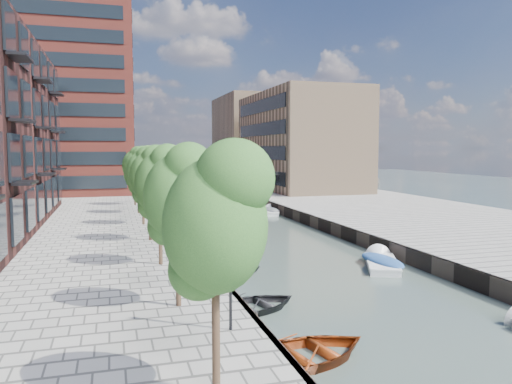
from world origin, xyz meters
name	(u,v)px	position (x,y,z in m)	size (l,w,h in m)	color
water	(227,219)	(0.00, 40.00, 0.00)	(300.00, 300.00, 0.00)	#38473F
quay_right	(373,208)	(16.00, 40.00, 0.50)	(20.00, 140.00, 1.00)	gray
quay_wall_left	(164,216)	(-6.10, 40.00, 0.50)	(0.25, 140.00, 1.00)	#332823
quay_wall_right	(286,212)	(6.10, 40.00, 0.50)	(0.25, 140.00, 1.00)	#332823
far_closure	(164,178)	(0.00, 100.00, 0.50)	(80.00, 40.00, 1.00)	gray
tower	(61,80)	(-17.00, 65.00, 16.00)	(18.00, 18.00, 30.00)	maroon
tan_block_near	(299,141)	(16.00, 62.00, 8.00)	(12.00, 25.00, 14.00)	tan
tan_block_far	(252,138)	(16.00, 88.00, 9.00)	(12.00, 20.00, 16.00)	tan
bridge	(182,183)	(0.00, 72.00, 1.39)	(13.00, 6.00, 1.30)	gray
tree_0	(215,216)	(-8.50, 4.00, 5.31)	(2.50, 2.50, 5.95)	#382619
tree_1	(177,191)	(-8.50, 11.00, 5.31)	(2.50, 2.50, 5.95)	#382619
tree_2	(159,180)	(-8.50, 18.00, 5.31)	(2.50, 2.50, 5.95)	#382619
tree_3	(149,173)	(-8.50, 25.00, 5.31)	(2.50, 2.50, 5.95)	#382619
tree_4	(143,169)	(-8.50, 32.00, 5.31)	(2.50, 2.50, 5.95)	#382619
tree_5	(138,166)	(-8.50, 39.00, 5.31)	(2.50, 2.50, 5.95)	#382619
tree_6	(134,164)	(-8.50, 46.00, 5.31)	(2.50, 2.50, 5.95)	#382619
lamp_0	(230,254)	(-7.20, 8.00, 3.51)	(0.24, 0.24, 4.12)	black
lamp_1	(172,202)	(-7.20, 24.00, 3.51)	(0.24, 0.24, 4.12)	black
lamp_2	(152,185)	(-7.20, 40.00, 3.51)	(0.24, 0.24, 4.12)	black
sloop_0	(251,311)	(-5.24, 12.52, 0.00)	(3.15, 4.41, 0.91)	black
sloop_1	(223,275)	(-5.08, 18.71, 0.00)	(3.07, 4.29, 0.89)	black
sloop_2	(305,362)	(-4.93, 7.14, 0.00)	(3.46, 4.84, 1.00)	maroon
sloop_3	(176,221)	(-4.97, 40.18, 0.00)	(3.08, 4.32, 0.89)	silver
sloop_4	(178,226)	(-5.27, 36.55, 0.00)	(3.48, 4.87, 1.01)	black
motorboat_3	(381,263)	(4.30, 18.22, 0.20)	(3.55, 5.10, 1.62)	white
motorboat_4	(271,212)	(5.45, 42.76, 0.18)	(2.79, 4.74, 1.49)	white
car	(249,186)	(7.65, 59.90, 1.59)	(1.39, 3.47, 1.18)	#A2A5A7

